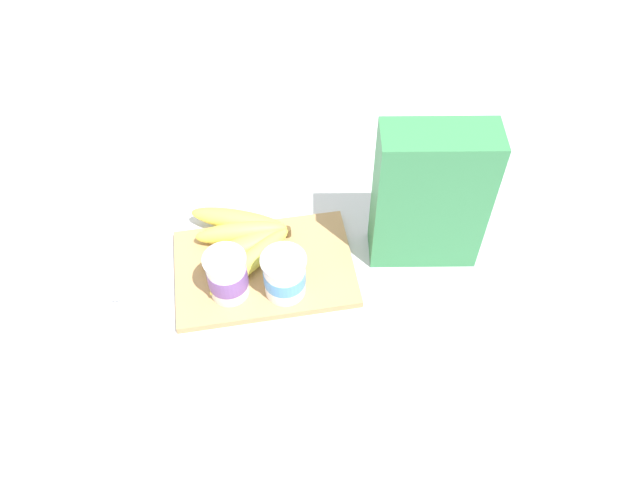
# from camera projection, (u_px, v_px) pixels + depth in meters

# --- Properties ---
(ground_plane) EXTENTS (2.40, 2.40, 0.00)m
(ground_plane) POSITION_uv_depth(u_px,v_px,m) (265.00, 271.00, 1.07)
(ground_plane) COLOR silver
(cutting_board) EXTENTS (0.30, 0.20, 0.01)m
(cutting_board) POSITION_uv_depth(u_px,v_px,m) (265.00, 268.00, 1.06)
(cutting_board) COLOR tan
(cutting_board) RESTS_ON ground_plane
(cereal_box) EXTENTS (0.19, 0.10, 0.27)m
(cereal_box) POSITION_uv_depth(u_px,v_px,m) (430.00, 196.00, 1.00)
(cereal_box) COLOR #38844C
(cereal_box) RESTS_ON ground_plane
(yogurt_cup_front) EXTENTS (0.07, 0.07, 0.08)m
(yogurt_cup_front) POSITION_uv_depth(u_px,v_px,m) (285.00, 275.00, 0.99)
(yogurt_cup_front) COLOR white
(yogurt_cup_front) RESTS_ON cutting_board
(yogurt_cup_back) EXTENTS (0.07, 0.07, 0.09)m
(yogurt_cup_back) POSITION_uv_depth(u_px,v_px,m) (227.00, 276.00, 0.99)
(yogurt_cup_back) COLOR white
(yogurt_cup_back) RESTS_ON cutting_board
(banana_bunch) EXTENTS (0.18, 0.21, 0.04)m
(banana_bunch) POSITION_uv_depth(u_px,v_px,m) (244.00, 239.00, 1.07)
(banana_bunch) COLOR #EFE04F
(banana_bunch) RESTS_ON cutting_board
(spoon) EXTENTS (0.05, 0.13, 0.01)m
(spoon) POSITION_uv_depth(u_px,v_px,m) (123.00, 280.00, 1.05)
(spoon) COLOR silver
(spoon) RESTS_ON ground_plane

